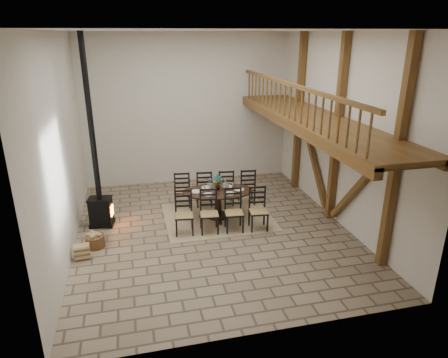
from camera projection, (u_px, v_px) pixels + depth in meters
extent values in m
plane|color=#8A755C|center=(213.00, 230.00, 10.65)|extent=(8.00, 8.00, 0.00)
cube|color=beige|center=(188.00, 110.00, 13.44)|extent=(7.00, 0.02, 5.00)
cube|color=beige|center=(265.00, 202.00, 6.13)|extent=(7.00, 0.02, 5.00)
cube|color=beige|center=(61.00, 148.00, 9.02)|extent=(0.02, 8.00, 5.00)
cube|color=beige|center=(341.00, 131.00, 10.55)|extent=(0.02, 8.00, 5.00)
cube|color=white|center=(211.00, 30.00, 8.92)|extent=(7.00, 8.00, 0.02)
cube|color=brown|center=(397.00, 159.00, 8.24)|extent=(0.18, 0.18, 5.00)
cube|color=brown|center=(337.00, 131.00, 10.52)|extent=(0.18, 0.18, 5.00)
cube|color=brown|center=(299.00, 114.00, 12.81)|extent=(0.18, 0.18, 5.00)
cube|color=brown|center=(358.00, 187.00, 9.76)|extent=(0.14, 2.16, 2.54)
cube|color=brown|center=(313.00, 158.00, 12.05)|extent=(0.14, 2.16, 2.54)
cube|color=brown|center=(338.00, 120.00, 10.42)|extent=(0.20, 7.80, 0.20)
cube|color=brown|center=(314.00, 120.00, 10.26)|extent=(1.60, 7.80, 0.12)
cube|color=brown|center=(289.00, 125.00, 10.14)|extent=(0.18, 7.80, 0.22)
cube|color=brown|center=(291.00, 85.00, 9.79)|extent=(0.09, 7.60, 0.09)
cube|color=brown|center=(290.00, 102.00, 9.94)|extent=(0.06, 7.60, 0.86)
cube|color=tan|center=(218.00, 217.00, 11.39)|extent=(3.00, 2.50, 0.02)
ellipsoid|color=black|center=(218.00, 191.00, 11.12)|extent=(2.10, 1.41, 0.04)
cylinder|color=black|center=(218.00, 205.00, 11.26)|extent=(0.20, 0.20, 0.74)
cylinder|color=black|center=(218.00, 215.00, 11.37)|extent=(0.61, 0.61, 0.06)
cube|color=tan|center=(184.00, 215.00, 10.28)|extent=(0.53, 0.51, 0.04)
cube|color=black|center=(184.00, 225.00, 10.38)|extent=(0.50, 0.50, 0.50)
cube|color=black|center=(183.00, 201.00, 10.37)|extent=(0.42, 0.09, 0.65)
cube|color=tan|center=(209.00, 214.00, 10.36)|extent=(0.53, 0.51, 0.04)
cube|color=black|center=(209.00, 223.00, 10.45)|extent=(0.50, 0.50, 0.50)
cube|color=black|center=(208.00, 200.00, 10.45)|extent=(0.42, 0.09, 0.65)
cube|color=tan|center=(234.00, 213.00, 10.44)|extent=(0.53, 0.51, 0.04)
cube|color=black|center=(234.00, 222.00, 10.53)|extent=(0.50, 0.50, 0.50)
cube|color=black|center=(233.00, 199.00, 10.52)|extent=(0.42, 0.09, 0.65)
cube|color=tan|center=(258.00, 211.00, 10.51)|extent=(0.53, 0.51, 0.04)
cube|color=black|center=(258.00, 221.00, 10.61)|extent=(0.50, 0.50, 0.50)
cube|color=black|center=(257.00, 198.00, 10.60)|extent=(0.42, 0.09, 0.65)
cube|color=tan|center=(182.00, 191.00, 11.91)|extent=(0.53, 0.51, 0.04)
cube|color=black|center=(182.00, 199.00, 12.00)|extent=(0.50, 0.50, 0.50)
cube|color=black|center=(182.00, 183.00, 11.61)|extent=(0.42, 0.09, 0.65)
cube|color=tan|center=(204.00, 190.00, 11.98)|extent=(0.53, 0.51, 0.04)
cube|color=black|center=(204.00, 198.00, 12.08)|extent=(0.50, 0.50, 0.50)
cube|color=black|center=(204.00, 182.00, 11.68)|extent=(0.42, 0.09, 0.65)
cube|color=tan|center=(225.00, 189.00, 12.06)|extent=(0.53, 0.51, 0.04)
cube|color=black|center=(225.00, 197.00, 12.15)|extent=(0.50, 0.50, 0.50)
cube|color=black|center=(226.00, 181.00, 11.76)|extent=(0.42, 0.09, 0.65)
cube|color=tan|center=(247.00, 188.00, 12.14)|extent=(0.53, 0.51, 0.04)
cube|color=black|center=(247.00, 196.00, 12.23)|extent=(0.50, 0.50, 0.50)
cube|color=black|center=(248.00, 180.00, 11.84)|extent=(0.42, 0.09, 0.65)
cube|color=silver|center=(218.00, 190.00, 11.11)|extent=(1.60, 0.92, 0.01)
cube|color=white|center=(218.00, 188.00, 11.08)|extent=(1.01, 0.43, 0.18)
cylinder|color=white|center=(211.00, 185.00, 11.03)|extent=(0.12, 0.12, 0.34)
cylinder|color=white|center=(225.00, 185.00, 11.07)|extent=(0.12, 0.12, 0.34)
cylinder|color=white|center=(211.00, 188.00, 11.06)|extent=(0.06, 0.06, 0.16)
cylinder|color=white|center=(225.00, 188.00, 11.10)|extent=(0.06, 0.06, 0.16)
imported|color=#4C723F|center=(218.00, 182.00, 11.08)|extent=(0.26, 0.19, 0.46)
cube|color=black|center=(102.00, 223.00, 10.90)|extent=(0.69, 0.57, 0.10)
cube|color=black|center=(101.00, 211.00, 10.77)|extent=(0.63, 0.52, 0.67)
cube|color=#FF590C|center=(112.00, 210.00, 10.79)|extent=(0.06, 0.27, 0.27)
cube|color=black|center=(100.00, 199.00, 10.65)|extent=(0.68, 0.56, 0.04)
cylinder|color=black|center=(90.00, 120.00, 9.92)|extent=(0.14, 0.14, 4.20)
cylinder|color=brown|center=(95.00, 241.00, 9.76)|extent=(0.46, 0.46, 0.30)
cube|color=#A5825C|center=(94.00, 234.00, 9.70)|extent=(0.25, 0.25, 0.09)
cube|color=#A5825C|center=(82.00, 252.00, 9.23)|extent=(0.38, 0.28, 0.37)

